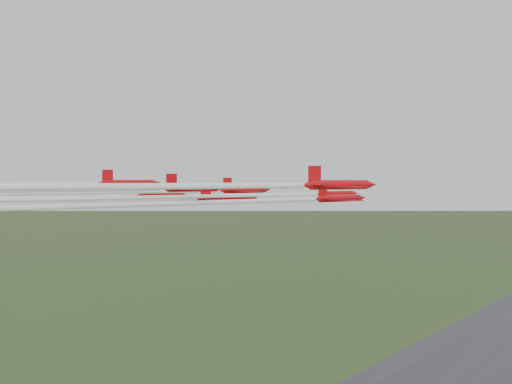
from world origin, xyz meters
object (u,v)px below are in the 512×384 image
Objects in this scene: jet_row3_right at (262,185)px; jet_row4_right at (125,189)px; jet_row2_left at (199,191)px; jet_row4_left at (19,184)px; jet_row2_right at (265,201)px; jet_row3_left at (62,197)px; jet_row3_mid at (131,201)px; jet_lead at (261,195)px.

jet_row3_right is 17.61m from jet_row4_right.
jet_row4_left reaches higher than jet_row2_left.
jet_row2_left is at bearing 170.99° from jet_row2_right.
jet_row3_left is (-37.80, -8.89, 0.07)m from jet_row2_right.
jet_row3_mid is (-15.69, -11.35, -0.13)m from jet_row2_right.
jet_row4_left is at bearing -167.67° from jet_row4_right.
jet_row4_right is (9.78, -8.50, 1.97)m from jet_row3_mid.
jet_row3_left is 0.99× the size of jet_row4_left.
jet_row3_right reaches higher than jet_row2_left.
jet_row3_left is at bearing 170.18° from jet_row4_right.
jet_row3_mid is 0.95× the size of jet_row4_left.
jet_row4_left is (8.70, -12.25, 2.30)m from jet_row3_left.
jet_lead is 29.98m from jet_row4_right.
jet_row4_right reaches higher than jet_row3_mid.
jet_row3_right is at bearing -23.46° from jet_row2_left.
jet_row4_left reaches higher than jet_row4_right.
jet_row4_left reaches higher than jet_row3_left.
jet_row4_left is at bearing -153.77° from jet_row3_right.
jet_row4_left is 23.23m from jet_row4_right.
jet_row4_right is at bearing -95.10° from jet_row2_right.
jet_row3_left is at bearing -123.98° from jet_row2_left.
jet_row2_right is at bearing -33.56° from jet_lead.
jet_lead is 22.37m from jet_row3_mid.
jet_row2_left is 23.65m from jet_row3_left.
jet_row3_right is (10.53, -13.56, 2.32)m from jet_row2_right.
jet_row4_right reaches higher than jet_row2_left.
jet_row2_right is 0.91× the size of jet_row3_left.
jet_row2_left is (-12.33, -2.02, 0.62)m from jet_lead.
jet_row4_right is (15.29, -27.78, 0.79)m from jet_row2_left.
jet_row3_right is 40.34m from jet_row4_left.
jet_row2_right is 36.05m from jet_row4_left.
jet_row4_left reaches higher than jet_row3_mid.
jet_row2_right is 38.83m from jet_row3_left.
jet_row4_right reaches higher than jet_lead.
jet_lead is at bearing 104.81° from jet_row4_right.
jet_lead is 13.33m from jet_row2_right.
jet_row3_mid is (-6.83, -21.30, -0.56)m from jet_lead.
jet_lead is 0.95× the size of jet_row3_mid.
jet_row4_left is at bearing -94.55° from jet_row2_left.
jet_row3_right is (26.22, -2.21, 2.45)m from jet_row3_mid.
jet_row3_left is 1.51× the size of jet_row4_right.
jet_row3_left is 1.04× the size of jet_row3_mid.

